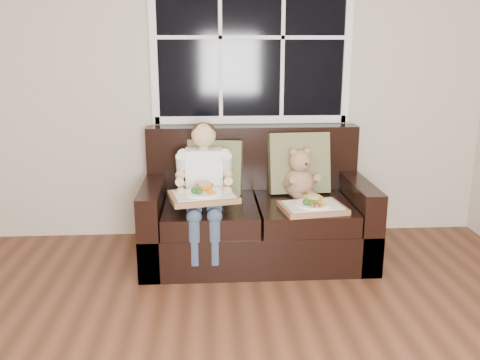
{
  "coord_description": "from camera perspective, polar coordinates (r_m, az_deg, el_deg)",
  "views": [
    {
      "loc": [
        -0.07,
        -1.71,
        1.58
      ],
      "look_at": [
        0.15,
        1.85,
        0.64
      ],
      "focal_mm": 38.0,
      "sensor_mm": 36.0,
      "label": 1
    }
  ],
  "objects": [
    {
      "name": "child",
      "position": [
        3.72,
        -4.04,
        0.31
      ],
      "size": [
        0.4,
        0.6,
        0.91
      ],
      "color": "white",
      "rests_on": "loveseat"
    },
    {
      "name": "pillow_left",
      "position": [
        3.98,
        -2.85,
        1.42
      ],
      "size": [
        0.45,
        0.26,
        0.44
      ],
      "rotation": [
        -0.21,
        0.0,
        -0.18
      ],
      "color": "olive",
      "rests_on": "loveseat"
    },
    {
      "name": "pillow_right",
      "position": [
        4.04,
        6.63,
        1.9
      ],
      "size": [
        0.49,
        0.24,
        0.49
      ],
      "rotation": [
        -0.21,
        0.0,
        0.05
      ],
      "color": "olive",
      "rests_on": "loveseat"
    },
    {
      "name": "tray_right",
      "position": [
        3.65,
        8.16,
        -2.92
      ],
      "size": [
        0.48,
        0.4,
        0.1
      ],
      "rotation": [
        0.0,
        0.0,
        0.15
      ],
      "color": "#996345",
      "rests_on": "loveseat"
    },
    {
      "name": "room_walls",
      "position": [
        1.71,
        -1.27,
        15.31
      ],
      "size": [
        4.52,
        5.02,
        2.71
      ],
      "color": "beige",
      "rests_on": "ground"
    },
    {
      "name": "tray_left",
      "position": [
        3.55,
        -4.13,
        -1.69
      ],
      "size": [
        0.52,
        0.44,
        0.1
      ],
      "rotation": [
        0.0,
        0.0,
        0.22
      ],
      "color": "#996345",
      "rests_on": "child"
    },
    {
      "name": "window_back",
      "position": [
        4.2,
        1.31,
        15.71
      ],
      "size": [
        1.62,
        0.04,
        1.37
      ],
      "color": "black",
      "rests_on": "room_walls"
    },
    {
      "name": "teddy_bear",
      "position": [
        3.93,
        6.68,
        0.36
      ],
      "size": [
        0.28,
        0.33,
        0.4
      ],
      "rotation": [
        0.0,
        0.0,
        0.3
      ],
      "color": "#9A7351",
      "rests_on": "loveseat"
    },
    {
      "name": "loveseat",
      "position": [
        3.95,
        1.76,
        -4.01
      ],
      "size": [
        1.7,
        0.92,
        0.96
      ],
      "color": "black",
      "rests_on": "ground"
    }
  ]
}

